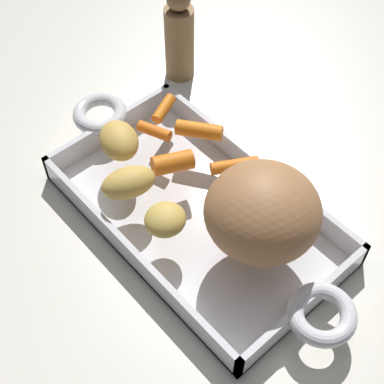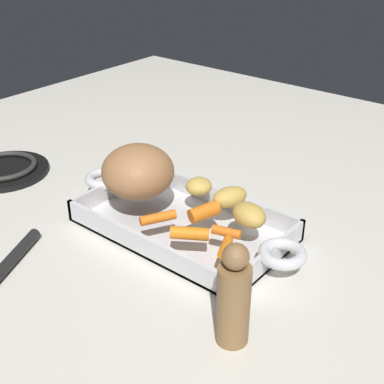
{
  "view_description": "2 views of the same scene",
  "coord_description": "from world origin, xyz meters",
  "views": [
    {
      "loc": [
        -0.29,
        0.26,
        0.57
      ],
      "look_at": [
        -0.01,
        0.02,
        0.08
      ],
      "focal_mm": 53.84,
      "sensor_mm": 36.0,
      "label": 1
    },
    {
      "loc": [
        0.47,
        -0.56,
        0.47
      ],
      "look_at": [
        0.01,
        0.01,
        0.07
      ],
      "focal_mm": 48.71,
      "sensor_mm": 36.0,
      "label": 2
    }
  ],
  "objects": [
    {
      "name": "stove_burner_rear",
      "position": [
        -0.42,
        -0.06,
        0.01
      ],
      "size": [
        0.18,
        0.18,
        0.02
      ],
      "color": "black",
      "rests_on": "ground_plane"
    },
    {
      "name": "ground_plane",
      "position": [
        0.0,
        0.0,
        0.0
      ],
      "size": [
        1.66,
        1.66,
        0.0
      ],
      "primitive_type": "plane",
      "color": "silver"
    },
    {
      "name": "baby_carrot_center_right",
      "position": [
        0.13,
        -0.06,
        0.05
      ],
      "size": [
        0.03,
        0.05,
        0.02
      ],
      "primitive_type": "cylinder",
      "rotation": [
        1.6,
        0.0,
        3.55
      ],
      "color": "orange",
      "rests_on": "roasting_dish"
    },
    {
      "name": "baby_carrot_northeast",
      "position": [
        0.07,
        -0.06,
        0.05
      ],
      "size": [
        0.06,
        0.05,
        0.02
      ],
      "primitive_type": "cylinder",
      "rotation": [
        1.61,
        0.0,
        2.18
      ],
      "color": "orange",
      "rests_on": "roasting_dish"
    },
    {
      "name": "potato_halved",
      "position": [
        -0.01,
        0.05,
        0.06
      ],
      "size": [
        0.05,
        0.05,
        0.03
      ],
      "primitive_type": "ellipsoid",
      "rotation": [
        0.0,
        0.0,
        3.04
      ],
      "color": "gold",
      "rests_on": "roasting_dish"
    },
    {
      "name": "pepper_mill",
      "position": [
        0.21,
        -0.15,
        0.07
      ],
      "size": [
        0.04,
        0.04,
        0.14
      ],
      "color": "olive",
      "rests_on": "ground_plane"
    },
    {
      "name": "baby_carrot_northwest",
      "position": [
        0.11,
        -0.02,
        0.05
      ],
      "size": [
        0.05,
        0.03,
        0.02
      ],
      "primitive_type": "cylinder",
      "rotation": [
        1.52,
        0.0,
        5.06
      ],
      "color": "orange",
      "rests_on": "roasting_dish"
    },
    {
      "name": "potato_whole",
      "position": [
        0.06,
        0.05,
        0.06
      ],
      "size": [
        0.06,
        0.07,
        0.03
      ],
      "primitive_type": "ellipsoid",
      "rotation": [
        0.0,
        0.0,
        1.22
      ],
      "color": "gold",
      "rests_on": "roasting_dish"
    },
    {
      "name": "potato_near_roast",
      "position": [
        0.11,
        0.02,
        0.06
      ],
      "size": [
        0.07,
        0.06,
        0.03
      ],
      "primitive_type": "ellipsoid",
      "rotation": [
        0.0,
        0.0,
        2.81
      ],
      "color": "gold",
      "rests_on": "roasting_dish"
    },
    {
      "name": "baby_carrot_center_left",
      "position": [
        0.05,
        -0.01,
        0.06
      ],
      "size": [
        0.04,
        0.06,
        0.03
      ],
      "primitive_type": "cylinder",
      "rotation": [
        1.66,
        0.0,
        5.9
      ],
      "color": "orange",
      "rests_on": "roasting_dish"
    },
    {
      "name": "baby_carrot_short",
      "position": [
        0.0,
        -0.06,
        0.05
      ],
      "size": [
        0.04,
        0.06,
        0.02
      ],
      "primitive_type": "cylinder",
      "rotation": [
        1.58,
        0.0,
        5.76
      ],
      "color": "orange",
      "rests_on": "roasting_dish"
    },
    {
      "name": "roasting_dish",
      "position": [
        0.0,
        0.0,
        0.01
      ],
      "size": [
        0.45,
        0.2,
        0.04
      ],
      "color": "silver",
      "rests_on": "ground_plane"
    },
    {
      "name": "pork_roast",
      "position": [
        -0.08,
        -0.02,
        0.09
      ],
      "size": [
        0.17,
        0.17,
        0.09
      ],
      "primitive_type": "ellipsoid",
      "rotation": [
        0.0,
        0.0,
        2.3
      ],
      "color": "#A26D43",
      "rests_on": "roasting_dish"
    }
  ]
}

